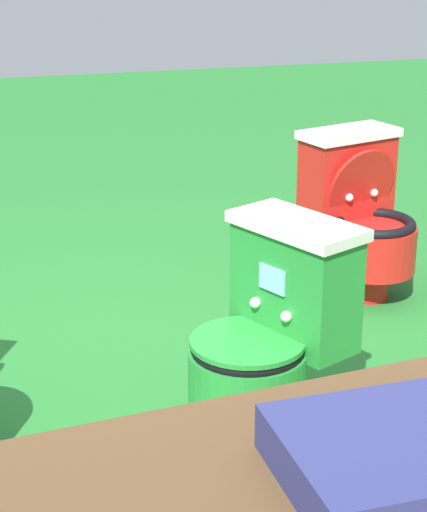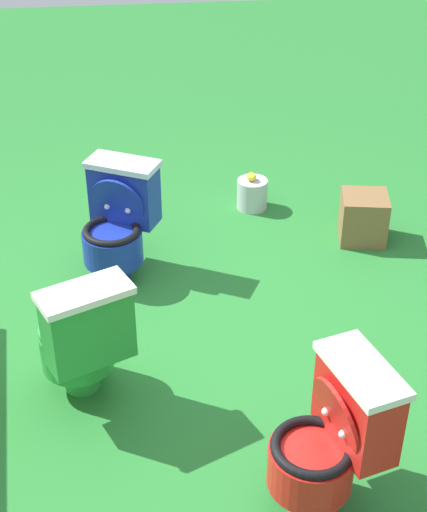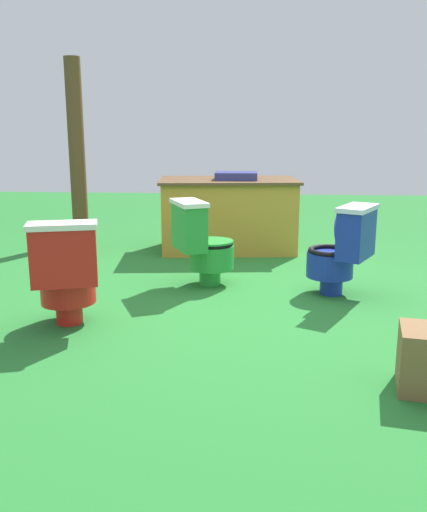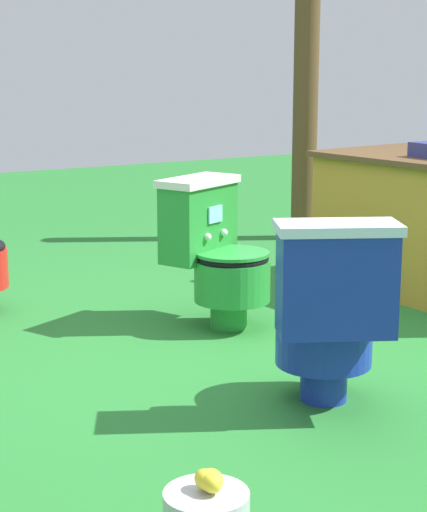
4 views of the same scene
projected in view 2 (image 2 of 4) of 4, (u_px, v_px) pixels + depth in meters
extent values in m
plane|color=#26752D|center=(149.00, 337.00, 4.43)|extent=(14.00, 14.00, 0.00)
cylinder|color=green|center=(82.00, 376.00, 4.05)|extent=(0.24, 0.24, 0.14)
cylinder|color=green|center=(77.00, 348.00, 3.98)|extent=(0.49, 0.49, 0.20)
torus|color=black|center=(75.00, 331.00, 3.92)|extent=(0.47, 0.47, 0.04)
cylinder|color=white|center=(76.00, 339.00, 3.94)|extent=(0.32, 0.32, 0.01)
cube|color=green|center=(88.00, 328.00, 3.69)|extent=(0.34, 0.45, 0.37)
cube|color=white|center=(84.00, 293.00, 3.58)|extent=(0.37, 0.48, 0.04)
cube|color=#8CE0E5|center=(79.00, 309.00, 3.73)|extent=(0.05, 0.10, 0.08)
cylinder|color=green|center=(74.00, 327.00, 3.90)|extent=(0.48, 0.48, 0.02)
sphere|color=white|center=(67.00, 329.00, 3.76)|extent=(0.04, 0.04, 0.04)
sphere|color=white|center=(94.00, 320.00, 3.82)|extent=(0.04, 0.04, 0.04)
cylinder|color=#192D9E|center=(116.00, 268.00, 4.90)|extent=(0.24, 0.24, 0.14)
cylinder|color=#192D9E|center=(113.00, 246.00, 4.80)|extent=(0.50, 0.50, 0.20)
torus|color=black|center=(112.00, 231.00, 4.74)|extent=(0.48, 0.48, 0.04)
cylinder|color=silver|center=(112.00, 238.00, 4.76)|extent=(0.32, 0.32, 0.01)
cube|color=#192D9E|center=(124.00, 194.00, 4.81)|extent=(0.36, 0.45, 0.37)
cube|color=silver|center=(122.00, 164.00, 4.70)|extent=(0.39, 0.48, 0.04)
cube|color=#8CE0E5|center=(117.00, 194.00, 4.70)|extent=(0.06, 0.10, 0.08)
cylinder|color=#192D9E|center=(117.00, 203.00, 4.74)|extent=(0.24, 0.35, 0.35)
sphere|color=silver|center=(128.00, 211.00, 4.73)|extent=(0.04, 0.04, 0.04)
sphere|color=silver|center=(107.00, 207.00, 4.78)|extent=(0.04, 0.04, 0.04)
cylinder|color=red|center=(312.00, 491.00, 3.42)|extent=(0.22, 0.22, 0.14)
cylinder|color=red|center=(310.00, 466.00, 3.32)|extent=(0.46, 0.46, 0.20)
torus|color=black|center=(312.00, 447.00, 3.26)|extent=(0.44, 0.44, 0.04)
cylinder|color=white|center=(311.00, 456.00, 3.29)|extent=(0.30, 0.30, 0.01)
cube|color=red|center=(357.00, 407.00, 3.24)|extent=(0.45, 0.29, 0.37)
cube|color=white|center=(362.00, 370.00, 3.13)|extent=(0.48, 0.32, 0.04)
cube|color=#8CE0E5|center=(337.00, 405.00, 3.18)|extent=(0.11, 0.04, 0.08)
cylinder|color=red|center=(336.00, 416.00, 3.22)|extent=(0.36, 0.18, 0.35)
sphere|color=white|center=(343.00, 434.00, 3.18)|extent=(0.04, 0.04, 0.04)
sphere|color=white|center=(326.00, 412.00, 3.29)|extent=(0.04, 0.04, 0.04)
cube|color=brown|center=(363.00, 218.00, 5.25)|extent=(0.35, 0.35, 0.33)
cylinder|color=#B7B7BF|center=(252.00, 194.00, 5.64)|extent=(0.22, 0.22, 0.22)
ellipsoid|color=yellow|center=(251.00, 176.00, 5.57)|extent=(0.07, 0.05, 0.05)
ellipsoid|color=yellow|center=(252.00, 177.00, 5.56)|extent=(0.07, 0.05, 0.05)
ellipsoid|color=yellow|center=(250.00, 177.00, 5.56)|extent=(0.07, 0.05, 0.05)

